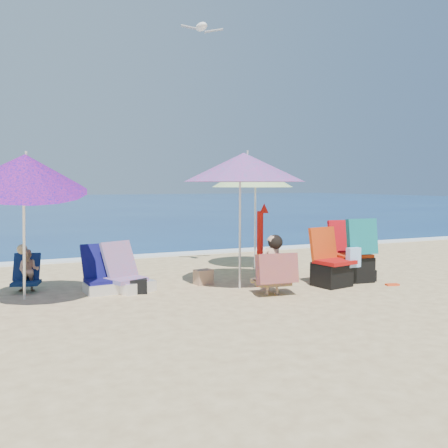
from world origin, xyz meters
name	(u,v)px	position (x,y,z in m)	size (l,w,h in m)	color
ground	(267,297)	(0.00, 0.00, 0.00)	(120.00, 120.00, 0.00)	#D8BC84
sea	(44,203)	(0.00, 45.00, -0.05)	(120.00, 80.00, 0.12)	navy
foam	(169,255)	(0.00, 5.10, 0.02)	(120.00, 0.50, 0.04)	white
umbrella_turquoise	(244,167)	(-0.08, 0.68, 2.07)	(2.29, 2.29, 2.35)	silver
umbrella_striped	(252,175)	(0.98, 2.42, 1.97)	(1.86, 1.86, 2.26)	white
umbrella_blue	(25,172)	(-3.49, 0.81, 1.96)	(1.84, 1.90, 2.40)	white
furled_umbrella	(261,241)	(0.28, 0.73, 0.80)	(0.19, 0.21, 1.46)	#B6140D
chair_navy	(102,280)	(-2.33, 1.43, 0.21)	(0.60, 0.74, 0.78)	#0F0D4D
chair_rainbow	(128,278)	(-1.91, 1.34, 0.22)	(0.86, 0.89, 0.81)	#D24A55
camp_chair_left	(331,269)	(1.44, 0.29, 0.31)	(0.70, 0.72, 1.03)	#A20D0B
camp_chair_right	(353,259)	(2.06, 0.46, 0.42)	(0.77, 0.86, 1.18)	#A7270B
person_center	(274,266)	(0.15, 0.05, 0.48)	(0.69, 0.60, 0.98)	tan
person_left	(28,270)	(-3.45, 2.00, 0.36)	(0.53, 0.67, 0.79)	tan
bag_black_a	(137,286)	(-1.82, 1.10, 0.12)	(0.37, 0.30, 0.24)	black
bag_tan	(203,277)	(-0.55, 1.34, 0.13)	(0.34, 0.27, 0.26)	#A57D5E
bag_navy_b	(282,267)	(1.19, 1.52, 0.17)	(0.48, 0.37, 0.34)	#1A1B3A
bag_black_b	(368,275)	(2.34, 0.38, 0.10)	(0.30, 0.24, 0.21)	black
orange_item	(392,285)	(2.46, -0.13, 0.02)	(0.25, 0.15, 0.03)	#E74118
seagull	(201,27)	(-0.38, 1.83, 4.65)	(0.83, 0.48, 0.14)	white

